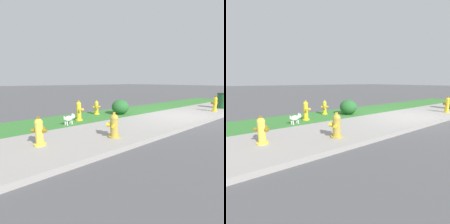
# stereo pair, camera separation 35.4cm
# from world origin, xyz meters

# --- Properties ---
(ground_plane) EXTENTS (120.00, 120.00, 0.00)m
(ground_plane) POSITION_xyz_m (0.00, 0.00, 0.00)
(ground_plane) COLOR #515154
(sidewalk_pavement) EXTENTS (18.00, 2.52, 0.01)m
(sidewalk_pavement) POSITION_xyz_m (0.00, 0.00, 0.01)
(sidewalk_pavement) COLOR #9E9993
(sidewalk_pavement) RESTS_ON ground
(grass_verge) EXTENTS (18.00, 2.10, 0.01)m
(grass_verge) POSITION_xyz_m (0.00, 2.31, 0.00)
(grass_verge) COLOR #387A33
(grass_verge) RESTS_ON ground
(street_curb) EXTENTS (18.00, 0.16, 0.12)m
(street_curb) POSITION_xyz_m (0.00, -1.34, 0.06)
(street_curb) COLOR #9E9993
(street_curb) RESTS_ON ground
(fire_hydrant_across_street) EXTENTS (0.36, 0.36, 0.69)m
(fire_hydrant_across_street) POSITION_xyz_m (-4.19, -0.51, 0.33)
(fire_hydrant_across_street) COLOR gold
(fire_hydrant_across_street) RESTS_ON ground
(fire_hydrant_at_driveway) EXTENTS (0.34, 0.37, 0.79)m
(fire_hydrant_at_driveway) POSITION_xyz_m (-3.92, 1.93, 0.38)
(fire_hydrant_at_driveway) COLOR yellow
(fire_hydrant_at_driveway) RESTS_ON ground
(fire_hydrant_mid_block) EXTENTS (0.36, 0.33, 0.66)m
(fire_hydrant_mid_block) POSITION_xyz_m (-2.68, 2.55, 0.32)
(fire_hydrant_mid_block) COLOR yellow
(fire_hydrant_mid_block) RESTS_ON ground
(fire_hydrant_near_corner) EXTENTS (0.34, 0.34, 0.70)m
(fire_hydrant_near_corner) POSITION_xyz_m (-5.95, 0.13, 0.34)
(fire_hydrant_near_corner) COLOR yellow
(fire_hydrant_near_corner) RESTS_ON ground
(fire_hydrant_by_grass_verge) EXTENTS (0.36, 0.33, 0.78)m
(fire_hydrant_by_grass_verge) POSITION_xyz_m (2.39, -0.56, 0.38)
(fire_hydrant_by_grass_verge) COLOR yellow
(fire_hydrant_by_grass_verge) RESTS_ON ground
(small_white_dog) EXTENTS (0.48, 0.26, 0.38)m
(small_white_dog) POSITION_xyz_m (-4.48, 1.60, 0.22)
(small_white_dog) COLOR white
(small_white_dog) RESTS_ON ground
(trash_bin) EXTENTS (0.55, 0.55, 0.85)m
(trash_bin) POSITION_xyz_m (3.85, -0.38, 0.43)
(trash_bin) COLOR #1E5128
(trash_bin) RESTS_ON ground
(shrub_bush_far_verge) EXTENTS (0.79, 0.79, 0.67)m
(shrub_bush_far_verge) POSITION_xyz_m (-1.77, 1.93, 0.34)
(shrub_bush_far_verge) COLOR #28662D
(shrub_bush_far_verge) RESTS_ON ground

